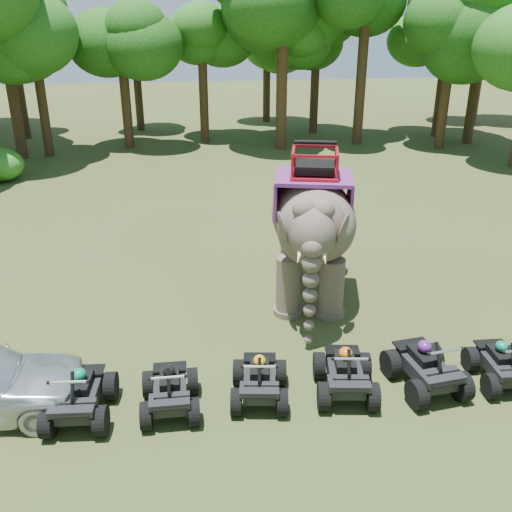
# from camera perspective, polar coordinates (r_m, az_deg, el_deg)

# --- Properties ---
(ground) EXTENTS (110.00, 110.00, 0.00)m
(ground) POSITION_cam_1_polar(r_m,az_deg,el_deg) (14.07, 0.70, -9.06)
(ground) COLOR #47381E
(ground) RESTS_ON ground
(elephant) EXTENTS (3.41, 5.53, 4.32)m
(elephant) POSITION_cam_1_polar(r_m,az_deg,el_deg) (15.58, 5.64, 3.06)
(elephant) COLOR brown
(elephant) RESTS_ON ground
(atv_0) EXTENTS (1.38, 1.80, 1.26)m
(atv_0) POSITION_cam_1_polar(r_m,az_deg,el_deg) (12.13, -17.29, -12.68)
(atv_0) COLOR black
(atv_0) RESTS_ON ground
(atv_1) EXTENTS (1.18, 1.60, 1.18)m
(atv_1) POSITION_cam_1_polar(r_m,az_deg,el_deg) (11.94, -8.63, -12.64)
(atv_1) COLOR black
(atv_1) RESTS_ON ground
(atv_2) EXTENTS (1.38, 1.74, 1.17)m
(atv_2) POSITION_cam_1_polar(r_m,az_deg,el_deg) (12.10, 0.36, -11.76)
(atv_2) COLOR black
(atv_2) RESTS_ON ground
(atv_3) EXTENTS (1.49, 1.87, 1.26)m
(atv_3) POSITION_cam_1_polar(r_m,az_deg,el_deg) (12.38, 8.96, -10.97)
(atv_3) COLOR black
(atv_3) RESTS_ON ground
(atv_4) EXTENTS (1.50, 1.92, 1.31)m
(atv_4) POSITION_cam_1_polar(r_m,az_deg,el_deg) (12.91, 16.72, -10.05)
(atv_4) COLOR black
(atv_4) RESTS_ON ground
(atv_5) EXTENTS (1.23, 1.63, 1.16)m
(atv_5) POSITION_cam_1_polar(r_m,az_deg,el_deg) (13.67, 23.45, -9.46)
(atv_5) COLOR black
(atv_5) RESTS_ON ground
(tree_0) EXTENTS (5.37, 5.37, 7.67)m
(tree_0) POSITION_cam_1_polar(r_m,az_deg,el_deg) (35.49, -5.33, 17.42)
(tree_0) COLOR #195114
(tree_0) RESTS_ON ground
(tree_1) EXTENTS (5.98, 5.98, 8.54)m
(tree_1) POSITION_cam_1_polar(r_m,az_deg,el_deg) (35.74, 2.58, 18.23)
(tree_1) COLOR #195114
(tree_1) RESTS_ON ground
(tree_2) EXTENTS (6.73, 6.73, 9.62)m
(tree_2) POSITION_cam_1_polar(r_m,az_deg,el_deg) (35.28, 10.59, 18.69)
(tree_2) COLOR #195114
(tree_2) RESTS_ON ground
(tree_3) EXTENTS (5.56, 5.56, 7.94)m
(tree_3) POSITION_cam_1_polar(r_m,az_deg,el_deg) (35.23, 18.61, 16.54)
(tree_3) COLOR #195114
(tree_3) RESTS_ON ground
(tree_27) EXTENTS (4.89, 4.89, 6.98)m
(tree_27) POSITION_cam_1_polar(r_m,az_deg,el_deg) (33.77, -20.73, 15.17)
(tree_27) COLOR #195114
(tree_27) RESTS_ON ground
(tree_28) EXTENTS (5.91, 5.91, 8.44)m
(tree_28) POSITION_cam_1_polar(r_m,az_deg,el_deg) (34.50, -13.12, 17.41)
(tree_28) COLOR #195114
(tree_28) RESTS_ON ground
(tree_29) EXTENTS (4.95, 4.95, 7.06)m
(tree_29) POSITION_cam_1_polar(r_m,az_deg,el_deg) (39.75, -11.83, 17.26)
(tree_29) COLOR #195114
(tree_29) RESTS_ON ground
(tree_31) EXTENTS (5.92, 5.92, 8.45)m
(tree_31) POSITION_cam_1_polar(r_m,az_deg,el_deg) (39.05, -22.88, 16.91)
(tree_31) COLOR #195114
(tree_31) RESTS_ON ground
(tree_33) EXTENTS (5.56, 5.56, 7.95)m
(tree_33) POSITION_cam_1_polar(r_m,az_deg,el_deg) (38.33, 5.96, 18.06)
(tree_33) COLOR #195114
(tree_33) RESTS_ON ground
(tree_34) EXTENTS (5.57, 5.57, 7.95)m
(tree_34) POSITION_cam_1_polar(r_m,az_deg,el_deg) (38.67, 18.20, 17.12)
(tree_34) COLOR #195114
(tree_34) RESTS_ON ground
(tree_36) EXTENTS (5.10, 5.10, 7.28)m
(tree_36) POSITION_cam_1_polar(r_m,az_deg,el_deg) (42.17, 1.08, 18.21)
(tree_36) COLOR #195114
(tree_36) RESTS_ON ground
(tree_37) EXTENTS (6.36, 6.36, 9.09)m
(tree_37) POSITION_cam_1_polar(r_m,az_deg,el_deg) (33.57, -23.47, 16.55)
(tree_37) COLOR #195114
(tree_37) RESTS_ON ground
(tree_38) EXTENTS (7.50, 7.50, 10.71)m
(tree_38) POSITION_cam_1_polar(r_m,az_deg,el_deg) (33.28, 2.65, 19.72)
(tree_38) COLOR #195114
(tree_38) RESTS_ON ground
(tree_39) EXTENTS (7.19, 7.19, 10.27)m
(tree_39) POSITION_cam_1_polar(r_m,az_deg,el_deg) (44.28, 21.72, 18.86)
(tree_39) COLOR #195114
(tree_39) RESTS_ON ground
(tree_40) EXTENTS (6.78, 6.78, 9.68)m
(tree_40) POSITION_cam_1_polar(r_m,az_deg,el_deg) (37.18, 21.39, 17.84)
(tree_40) COLOR #195114
(tree_40) RESTS_ON ground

